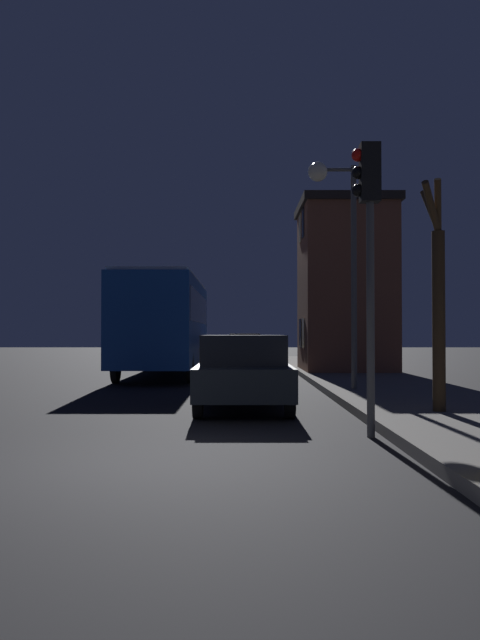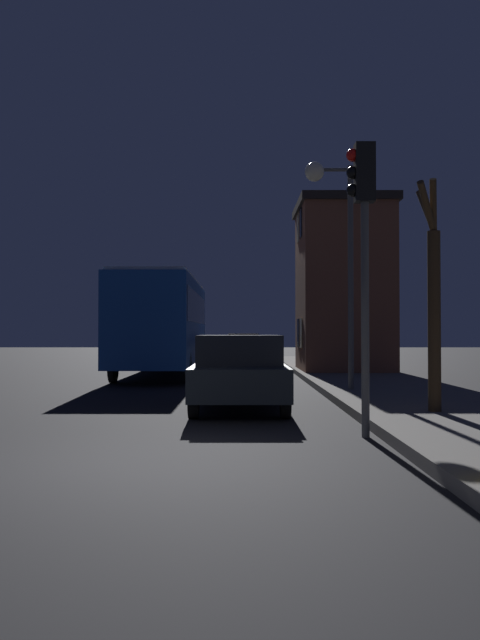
{
  "view_description": "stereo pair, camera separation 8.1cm",
  "coord_description": "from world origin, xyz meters",
  "px_view_note": "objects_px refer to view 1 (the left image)",
  "views": [
    {
      "loc": [
        1.22,
        -7.41,
        1.58
      ],
      "look_at": [
        1.31,
        13.0,
        2.0
      ],
      "focal_mm": 35.0,
      "sensor_mm": 36.0,
      "label": 1
    },
    {
      "loc": [
        1.31,
        -7.41,
        1.58
      ],
      "look_at": [
        1.31,
        13.0,
        2.0
      ],
      "focal_mm": 35.0,
      "sensor_mm": 36.0,
      "label": 2
    }
  ],
  "objects_px": {
    "streetlamp": "(333,221)",
    "traffic_light": "(366,226)",
    "bus": "(163,319)",
    "bare_tree": "(435,301)",
    "car_near_lane": "(241,371)",
    "car_far_lane": "(242,348)",
    "car_mid_lane": "(236,356)"
  },
  "relations": [
    {
      "from": "car_far_lane",
      "to": "car_mid_lane",
      "type": "bearing_deg",
      "value": -91.92
    },
    {
      "from": "bus",
      "to": "car_mid_lane",
      "type": "bearing_deg",
      "value": -0.09
    },
    {
      "from": "bus",
      "to": "car_near_lane",
      "type": "height_order",
      "value": "bus"
    },
    {
      "from": "streetlamp",
      "to": "car_near_lane",
      "type": "relative_size",
      "value": 1.38
    },
    {
      "from": "bus",
      "to": "car_far_lane",
      "type": "distance_m",
      "value": 9.73
    },
    {
      "from": "car_near_lane",
      "to": "car_far_lane",
      "type": "distance_m",
      "value": 19.07
    },
    {
      "from": "bare_tree",
      "to": "bus",
      "type": "relative_size",
      "value": 0.43
    },
    {
      "from": "bare_tree",
      "to": "traffic_light",
      "type": "bearing_deg",
      "value": -133.2
    },
    {
      "from": "car_mid_lane",
      "to": "car_near_lane",
      "type": "bearing_deg",
      "value": -89.25
    },
    {
      "from": "streetlamp",
      "to": "traffic_light",
      "type": "height_order",
      "value": "streetlamp"
    },
    {
      "from": "bus",
      "to": "bare_tree",
      "type": "bearing_deg",
      "value": -61.42
    },
    {
      "from": "car_mid_lane",
      "to": "car_far_lane",
      "type": "height_order",
      "value": "car_far_lane"
    },
    {
      "from": "bus",
      "to": "car_far_lane",
      "type": "relative_size",
      "value": 2.52
    },
    {
      "from": "bus",
      "to": "car_near_lane",
      "type": "relative_size",
      "value": 2.31
    },
    {
      "from": "streetlamp",
      "to": "bare_tree",
      "type": "distance_m",
      "value": 5.06
    },
    {
      "from": "car_mid_lane",
      "to": "traffic_light",
      "type": "bearing_deg",
      "value": -81.35
    },
    {
      "from": "car_mid_lane",
      "to": "car_far_lane",
      "type": "xyz_separation_m",
      "value": [
        0.31,
        9.17,
        0.05
      ]
    },
    {
      "from": "bus",
      "to": "car_far_lane",
      "type": "height_order",
      "value": "bus"
    },
    {
      "from": "bare_tree",
      "to": "car_far_lane",
      "type": "height_order",
      "value": "bare_tree"
    },
    {
      "from": "bare_tree",
      "to": "streetlamp",
      "type": "bearing_deg",
      "value": 104.76
    },
    {
      "from": "bus",
      "to": "car_near_lane",
      "type": "bearing_deg",
      "value": -74.19
    },
    {
      "from": "bare_tree",
      "to": "car_mid_lane",
      "type": "relative_size",
      "value": 1.03
    },
    {
      "from": "bare_tree",
      "to": "bus",
      "type": "distance_m",
      "value": 13.14
    },
    {
      "from": "traffic_light",
      "to": "car_near_lane",
      "type": "relative_size",
      "value": 1.08
    },
    {
      "from": "bus",
      "to": "car_far_lane",
      "type": "xyz_separation_m",
      "value": [
        2.98,
        9.16,
        -1.31
      ]
    },
    {
      "from": "traffic_light",
      "to": "car_mid_lane",
      "type": "relative_size",
      "value": 1.12
    },
    {
      "from": "traffic_light",
      "to": "car_far_lane",
      "type": "relative_size",
      "value": 1.18
    },
    {
      "from": "car_mid_lane",
      "to": "car_far_lane",
      "type": "distance_m",
      "value": 9.17
    },
    {
      "from": "traffic_light",
      "to": "car_far_lane",
      "type": "bearing_deg",
      "value": 94.35
    },
    {
      "from": "traffic_light",
      "to": "car_far_lane",
      "type": "xyz_separation_m",
      "value": [
        -1.7,
        22.4,
        -2.42
      ]
    },
    {
      "from": "car_near_lane",
      "to": "car_mid_lane",
      "type": "distance_m",
      "value": 9.9
    },
    {
      "from": "streetlamp",
      "to": "traffic_light",
      "type": "xyz_separation_m",
      "value": [
        -0.44,
        -6.1,
        -1.17
      ]
    }
  ]
}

